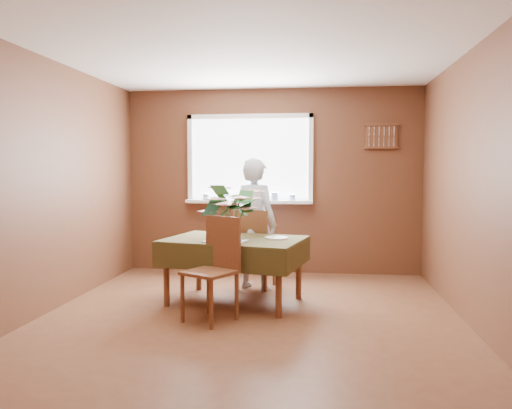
# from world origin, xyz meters

# --- Properties ---
(floor) EXTENTS (4.50, 4.50, 0.00)m
(floor) POSITION_xyz_m (0.00, 0.00, 0.00)
(floor) COLOR brown
(floor) RESTS_ON ground
(ceiling) EXTENTS (4.50, 4.50, 0.00)m
(ceiling) POSITION_xyz_m (0.00, 0.00, 2.50)
(ceiling) COLOR white
(ceiling) RESTS_ON wall_back
(wall_back) EXTENTS (4.00, 0.00, 4.00)m
(wall_back) POSITION_xyz_m (0.00, 2.25, 1.25)
(wall_back) COLOR brown
(wall_back) RESTS_ON floor
(wall_front) EXTENTS (4.00, 0.00, 4.00)m
(wall_front) POSITION_xyz_m (0.00, -2.25, 1.25)
(wall_front) COLOR brown
(wall_front) RESTS_ON floor
(wall_left) EXTENTS (0.00, 4.50, 4.50)m
(wall_left) POSITION_xyz_m (-2.00, 0.00, 1.25)
(wall_left) COLOR brown
(wall_left) RESTS_ON floor
(wall_right) EXTENTS (0.00, 4.50, 4.50)m
(wall_right) POSITION_xyz_m (2.00, 0.00, 1.25)
(wall_right) COLOR brown
(wall_right) RESTS_ON floor
(window_assembly) EXTENTS (1.72, 0.20, 1.22)m
(window_assembly) POSITION_xyz_m (-0.30, 2.20, 1.35)
(window_assembly) COLOR white
(window_assembly) RESTS_ON wall_back
(spoon_rack) EXTENTS (0.44, 0.05, 0.33)m
(spoon_rack) POSITION_xyz_m (1.45, 2.22, 1.85)
(spoon_rack) COLOR brown
(spoon_rack) RESTS_ON wall_back
(dining_table) EXTENTS (1.58, 1.24, 0.69)m
(dining_table) POSITION_xyz_m (-0.24, 0.62, 0.60)
(dining_table) COLOR brown
(dining_table) RESTS_ON floor
(chair_far) EXTENTS (0.48, 0.48, 0.95)m
(chair_far) POSITION_xyz_m (-0.11, 1.24, 0.52)
(chair_far) COLOR brown
(chair_far) RESTS_ON floor
(chair_near) EXTENTS (0.56, 0.56, 0.97)m
(chair_near) POSITION_xyz_m (-0.31, 0.02, 0.53)
(chair_near) COLOR brown
(chair_near) RESTS_ON floor
(seated_woman) EXTENTS (0.67, 0.57, 1.54)m
(seated_woman) POSITION_xyz_m (-0.10, 1.25, 0.77)
(seated_woman) COLOR white
(seated_woman) RESTS_ON floor
(flower_bouquet) EXTENTS (0.63, 0.63, 0.54)m
(flower_bouquet) POSITION_xyz_m (-0.23, 0.46, 1.04)
(flower_bouquet) COLOR white
(flower_bouquet) RESTS_ON dining_table
(side_plate) EXTENTS (0.34, 0.34, 0.01)m
(side_plate) POSITION_xyz_m (0.20, 0.66, 0.69)
(side_plate) COLOR white
(side_plate) RESTS_ON dining_table
(table_knife) EXTENTS (0.04, 0.22, 0.00)m
(table_knife) POSITION_xyz_m (-0.14, 0.41, 0.69)
(table_knife) COLOR silver
(table_knife) RESTS_ON dining_table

